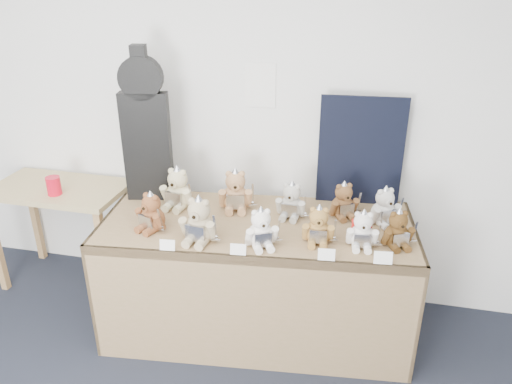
% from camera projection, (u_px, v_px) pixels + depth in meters
% --- Properties ---
extents(room_shell, '(6.00, 6.00, 6.00)m').
position_uv_depth(room_shell, '(260.00, 85.00, 3.35)').
color(room_shell, silver).
rests_on(room_shell, floor).
extents(display_table, '(2.06, 1.03, 0.83)m').
position_uv_depth(display_table, '(256.00, 253.00, 3.16)').
color(display_table, olive).
rests_on(display_table, floor).
extents(side_table, '(0.99, 0.57, 0.82)m').
position_uv_depth(side_table, '(61.00, 202.00, 3.74)').
color(side_table, '#9A8753').
rests_on(side_table, floor).
extents(guitar_case, '(0.33, 0.15, 1.04)m').
position_uv_depth(guitar_case, '(146.00, 128.00, 3.29)').
color(guitar_case, black).
rests_on(guitar_case, display_table).
extents(navy_board, '(0.55, 0.06, 0.74)m').
position_uv_depth(navy_board, '(361.00, 152.00, 3.28)').
color(navy_board, black).
rests_on(navy_board, display_table).
extents(red_cup, '(0.10, 0.10, 0.13)m').
position_uv_depth(red_cup, '(54.00, 186.00, 3.54)').
color(red_cup, red).
rests_on(red_cup, side_table).
extents(teddy_front_far_left, '(0.22, 0.21, 0.27)m').
position_uv_depth(teddy_front_far_left, '(151.00, 213.00, 3.04)').
color(teddy_front_far_left, brown).
rests_on(teddy_front_far_left, display_table).
extents(teddy_front_left, '(0.26, 0.21, 0.31)m').
position_uv_depth(teddy_front_left, '(199.00, 222.00, 2.90)').
color(teddy_front_left, tan).
rests_on(teddy_front_left, display_table).
extents(teddy_front_centre, '(0.22, 0.21, 0.27)m').
position_uv_depth(teddy_front_centre, '(261.00, 230.00, 2.86)').
color(teddy_front_centre, white).
rests_on(teddy_front_centre, display_table).
extents(teddy_front_right, '(0.22, 0.18, 0.26)m').
position_uv_depth(teddy_front_right, '(318.00, 227.00, 2.89)').
color(teddy_front_right, '#A1753D').
rests_on(teddy_front_right, display_table).
extents(teddy_front_far_right, '(0.21, 0.18, 0.25)m').
position_uv_depth(teddy_front_far_right, '(362.00, 231.00, 2.86)').
color(teddy_front_far_right, white).
rests_on(teddy_front_far_right, display_table).
extents(teddy_front_end, '(0.21, 0.20, 0.25)m').
position_uv_depth(teddy_front_end, '(398.00, 230.00, 2.86)').
color(teddy_front_end, brown).
rests_on(teddy_front_end, display_table).
extents(teddy_back_left, '(0.26, 0.22, 0.31)m').
position_uv_depth(teddy_back_left, '(178.00, 190.00, 3.32)').
color(teddy_back_left, beige).
rests_on(teddy_back_left, display_table).
extents(teddy_back_centre_left, '(0.26, 0.23, 0.31)m').
position_uv_depth(teddy_back_centre_left, '(236.00, 192.00, 3.29)').
color(teddy_back_centre_left, tan).
rests_on(teddy_back_centre_left, display_table).
extents(teddy_back_centre_right, '(0.22, 0.18, 0.27)m').
position_uv_depth(teddy_back_centre_right, '(291.00, 202.00, 3.19)').
color(teddy_back_centre_right, beige).
rests_on(teddy_back_centre_right, display_table).
extents(teddy_back_right, '(0.22, 0.21, 0.26)m').
position_uv_depth(teddy_back_right, '(344.00, 202.00, 3.20)').
color(teddy_back_right, brown).
rests_on(teddy_back_right, display_table).
extents(teddy_back_end, '(0.22, 0.22, 0.27)m').
position_uv_depth(teddy_back_end, '(385.00, 208.00, 3.11)').
color(teddy_back_end, silver).
rests_on(teddy_back_end, display_table).
extents(entry_card_a, '(0.09, 0.03, 0.06)m').
position_uv_depth(entry_card_a, '(167.00, 245.00, 2.84)').
color(entry_card_a, white).
rests_on(entry_card_a, display_table).
extents(entry_card_b, '(0.09, 0.03, 0.06)m').
position_uv_depth(entry_card_b, '(238.00, 249.00, 2.80)').
color(entry_card_b, white).
rests_on(entry_card_b, display_table).
extents(entry_card_c, '(0.10, 0.03, 0.07)m').
position_uv_depth(entry_card_c, '(327.00, 255.00, 2.74)').
color(entry_card_c, white).
rests_on(entry_card_c, display_table).
extents(entry_card_d, '(0.10, 0.03, 0.07)m').
position_uv_depth(entry_card_d, '(383.00, 258.00, 2.71)').
color(entry_card_d, white).
rests_on(entry_card_d, display_table).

